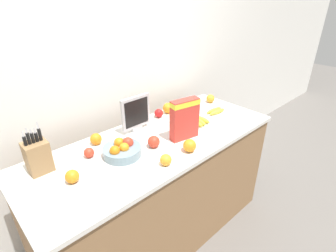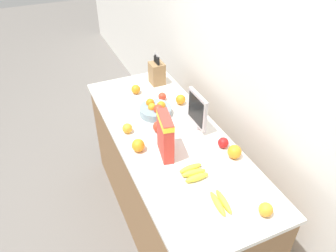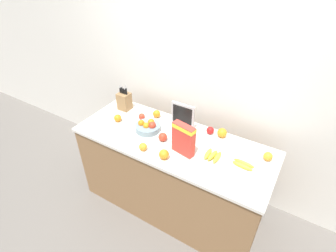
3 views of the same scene
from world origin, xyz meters
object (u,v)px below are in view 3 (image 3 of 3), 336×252
Objects in this scene: apple_front at (210,130)px; orange_back_center at (143,147)px; banana_bunch_left at (213,155)px; orange_by_cereal at (118,118)px; cereal_box at (183,138)px; knife_block at (124,101)px; orange_front_center at (164,154)px; orange_near_bowl at (268,156)px; apple_near_bananas at (163,137)px; fruit_bowl at (148,127)px; orange_front_right at (157,114)px; small_monitor at (183,116)px; apple_rear at (142,116)px; banana_bunch_right at (243,164)px; orange_mid_left at (222,133)px.

apple_front is 0.67m from orange_back_center.
orange_by_cereal is at bearing 179.83° from banana_bunch_left.
orange_back_center is at bearing -143.56° from cereal_box.
cereal_box is 4.06× the size of orange_back_center.
knife_block reaches higher than orange_front_center.
knife_block reaches higher than orange_near_bowl.
banana_bunch_left is 0.42m from orange_front_center.
cereal_box reaches higher than orange_back_center.
apple_front and orange_back_center have the same top height.
apple_near_bananas is 1.07× the size of orange_by_cereal.
cereal_box reaches higher than fruit_bowl.
orange_front_center is 0.64m from orange_front_right.
apple_rear is (-0.43, -0.08, -0.11)m from small_monitor.
apple_rear is at bearing 173.24° from banana_bunch_right.
small_monitor is at bearing 10.46° from apple_rear.
apple_front is at bearing 69.75° from orange_front_center.
apple_front is (-0.16, 0.30, 0.02)m from banana_bunch_left.
cereal_box is 0.67m from apple_rear.
orange_near_bowl is at bearing -8.98° from apple_front.
cereal_box reaches higher than orange_near_bowl.
knife_block is at bearing 168.52° from banana_bunch_left.
apple_front is at bearing 11.89° from small_monitor.
orange_front_center is at bearing -37.18° from apple_rear.
orange_front_center is at bearing -30.11° from knife_block.
orange_by_cereal is at bearing -178.82° from banana_bunch_right.
orange_front_right is at bearing -176.96° from orange_mid_left.
orange_front_right is (0.11, 0.11, 0.01)m from apple_rear.
orange_back_center is (-0.08, -0.20, -0.00)m from apple_near_bananas.
banana_bunch_left is at bearing -82.64° from orange_mid_left.
cereal_box is at bearing -19.09° from knife_block.
apple_near_bananas is 1.14× the size of orange_back_center.
small_monitor is at bearing 77.53° from apple_near_bananas.
banana_bunch_right is 2.07× the size of orange_front_center.
fruit_bowl is at bearing 176.56° from cereal_box.
fruit_bowl is at bearing -154.08° from apple_front.
orange_front_right is 0.40m from orange_by_cereal.
orange_back_center is at bearing -178.96° from orange_front_center.
orange_front_right is (-0.05, 0.24, 0.00)m from fruit_bowl.
orange_near_bowl is (1.54, -0.02, -0.06)m from knife_block.
fruit_bowl is 0.71m from orange_mid_left.
apple_near_bananas is 0.95× the size of orange_front_center.
orange_back_center is (-0.52, -0.54, -0.01)m from orange_mid_left.
knife_block is 0.91m from orange_front_center.
fruit_bowl is 3.18× the size of orange_near_bowl.
apple_front is at bearing 117.38° from banana_bunch_left.
apple_rear is at bearing -168.99° from apple_front.
banana_bunch_left is 2.41× the size of apple_rear.
banana_bunch_left is at bearing -0.17° from orange_by_cereal.
knife_block reaches higher than orange_mid_left.
fruit_bowl is at bearing 142.82° from orange_front_center.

